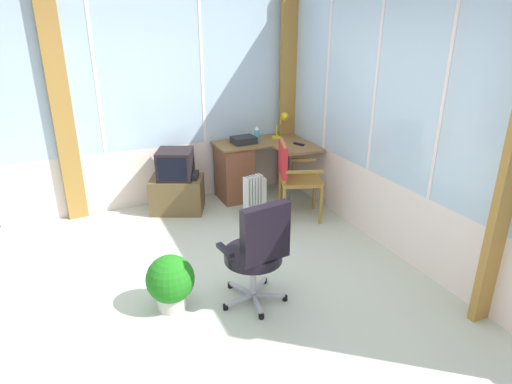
{
  "coord_description": "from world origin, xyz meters",
  "views": [
    {
      "loc": [
        -1.1,
        -3.27,
        2.37
      ],
      "look_at": [
        0.64,
        0.61,
        0.65
      ],
      "focal_mm": 31.27,
      "sensor_mm": 36.0,
      "label": 1
    }
  ],
  "objects_px": {
    "wooden_armchair": "(291,170)",
    "space_heater": "(255,197)",
    "office_chair": "(258,248)",
    "potted_plant": "(171,281)",
    "desk_lamp": "(284,122)",
    "spray_bottle": "(257,134)",
    "tv_on_stand": "(177,184)",
    "paper_tray": "(244,140)",
    "tv_remote": "(299,144)",
    "desk": "(239,169)"
  },
  "relations": [
    {
      "from": "paper_tray",
      "to": "tv_remote",
      "type": "bearing_deg",
      "value": -29.8
    },
    {
      "from": "space_heater",
      "to": "potted_plant",
      "type": "height_order",
      "value": "space_heater"
    },
    {
      "from": "spray_bottle",
      "to": "tv_on_stand",
      "type": "height_order",
      "value": "spray_bottle"
    },
    {
      "from": "desk",
      "to": "office_chair",
      "type": "bearing_deg",
      "value": -108.18
    },
    {
      "from": "desk",
      "to": "tv_remote",
      "type": "height_order",
      "value": "tv_remote"
    },
    {
      "from": "space_heater",
      "to": "tv_remote",
      "type": "bearing_deg",
      "value": 22.55
    },
    {
      "from": "paper_tray",
      "to": "wooden_armchair",
      "type": "xyz_separation_m",
      "value": [
        0.27,
        -0.8,
        -0.2
      ]
    },
    {
      "from": "spray_bottle",
      "to": "wooden_armchair",
      "type": "bearing_deg",
      "value": -84.33
    },
    {
      "from": "wooden_armchair",
      "to": "tv_on_stand",
      "type": "height_order",
      "value": "wooden_armchair"
    },
    {
      "from": "tv_remote",
      "to": "spray_bottle",
      "type": "bearing_deg",
      "value": 116.62
    },
    {
      "from": "desk_lamp",
      "to": "tv_on_stand",
      "type": "distance_m",
      "value": 1.66
    },
    {
      "from": "office_chair",
      "to": "tv_on_stand",
      "type": "height_order",
      "value": "office_chair"
    },
    {
      "from": "tv_remote",
      "to": "tv_on_stand",
      "type": "distance_m",
      "value": 1.65
    },
    {
      "from": "wooden_armchair",
      "to": "space_heater",
      "type": "relative_size",
      "value": 1.71
    },
    {
      "from": "paper_tray",
      "to": "office_chair",
      "type": "xyz_separation_m",
      "value": [
        -0.82,
        -2.27,
        -0.26
      ]
    },
    {
      "from": "tv_remote",
      "to": "wooden_armchair",
      "type": "height_order",
      "value": "wooden_armchair"
    },
    {
      "from": "desk_lamp",
      "to": "tv_on_stand",
      "type": "xyz_separation_m",
      "value": [
        -1.53,
        -0.07,
        -0.64
      ]
    },
    {
      "from": "wooden_armchair",
      "to": "potted_plant",
      "type": "xyz_separation_m",
      "value": [
        -1.79,
        -1.21,
        -0.35
      ]
    },
    {
      "from": "desk_lamp",
      "to": "potted_plant",
      "type": "height_order",
      "value": "desk_lamp"
    },
    {
      "from": "paper_tray",
      "to": "spray_bottle",
      "type": "bearing_deg",
      "value": 2.03
    },
    {
      "from": "space_heater",
      "to": "desk_lamp",
      "type": "bearing_deg",
      "value": 43.38
    },
    {
      "from": "spray_bottle",
      "to": "tv_on_stand",
      "type": "distance_m",
      "value": 1.24
    },
    {
      "from": "desk",
      "to": "tv_remote",
      "type": "xyz_separation_m",
      "value": [
        0.7,
        -0.36,
        0.36
      ]
    },
    {
      "from": "desk",
      "to": "office_chair",
      "type": "xyz_separation_m",
      "value": [
        -0.75,
        -2.27,
        0.13
      ]
    },
    {
      "from": "desk_lamp",
      "to": "space_heater",
      "type": "relative_size",
      "value": 0.64
    },
    {
      "from": "wooden_armchair",
      "to": "office_chair",
      "type": "height_order",
      "value": "office_chair"
    },
    {
      "from": "wooden_armchair",
      "to": "paper_tray",
      "type": "bearing_deg",
      "value": 108.69
    },
    {
      "from": "desk_lamp",
      "to": "tv_on_stand",
      "type": "bearing_deg",
      "value": -177.51
    },
    {
      "from": "desk_lamp",
      "to": "spray_bottle",
      "type": "distance_m",
      "value": 0.42
    },
    {
      "from": "desk",
      "to": "space_heater",
      "type": "height_order",
      "value": "desk"
    },
    {
      "from": "tv_on_stand",
      "to": "potted_plant",
      "type": "xyz_separation_m",
      "value": [
        -0.58,
        -1.96,
        -0.09
      ]
    },
    {
      "from": "desk",
      "to": "tv_remote",
      "type": "relative_size",
      "value": 7.97
    },
    {
      "from": "desk_lamp",
      "to": "desk",
      "type": "bearing_deg",
      "value": -179.18
    },
    {
      "from": "spray_bottle",
      "to": "tv_on_stand",
      "type": "relative_size",
      "value": 0.27
    },
    {
      "from": "tv_remote",
      "to": "space_heater",
      "type": "distance_m",
      "value": 0.96
    },
    {
      "from": "desk",
      "to": "potted_plant",
      "type": "relative_size",
      "value": 2.44
    },
    {
      "from": "desk",
      "to": "spray_bottle",
      "type": "relative_size",
      "value": 5.54
    },
    {
      "from": "tv_on_stand",
      "to": "desk_lamp",
      "type": "bearing_deg",
      "value": 2.49
    },
    {
      "from": "desk_lamp",
      "to": "office_chair",
      "type": "height_order",
      "value": "desk_lamp"
    },
    {
      "from": "tv_remote",
      "to": "office_chair",
      "type": "height_order",
      "value": "office_chair"
    },
    {
      "from": "desk_lamp",
      "to": "wooden_armchair",
      "type": "relative_size",
      "value": 0.38
    },
    {
      "from": "wooden_armchair",
      "to": "space_heater",
      "type": "bearing_deg",
      "value": 162.65
    },
    {
      "from": "paper_tray",
      "to": "tv_on_stand",
      "type": "distance_m",
      "value": 1.04
    },
    {
      "from": "office_chair",
      "to": "potted_plant",
      "type": "bearing_deg",
      "value": 159.92
    },
    {
      "from": "office_chair",
      "to": "desk_lamp",
      "type": "bearing_deg",
      "value": 58.32
    },
    {
      "from": "desk",
      "to": "paper_tray",
      "type": "bearing_deg",
      "value": -1.44
    },
    {
      "from": "desk",
      "to": "space_heater",
      "type": "relative_size",
      "value": 2.14
    },
    {
      "from": "spray_bottle",
      "to": "wooden_armchair",
      "type": "xyz_separation_m",
      "value": [
        0.08,
        -0.81,
        -0.26
      ]
    },
    {
      "from": "desk_lamp",
      "to": "spray_bottle",
      "type": "bearing_deg",
      "value": -179.34
    },
    {
      "from": "paper_tray",
      "to": "space_heater",
      "type": "relative_size",
      "value": 0.54
    }
  ]
}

